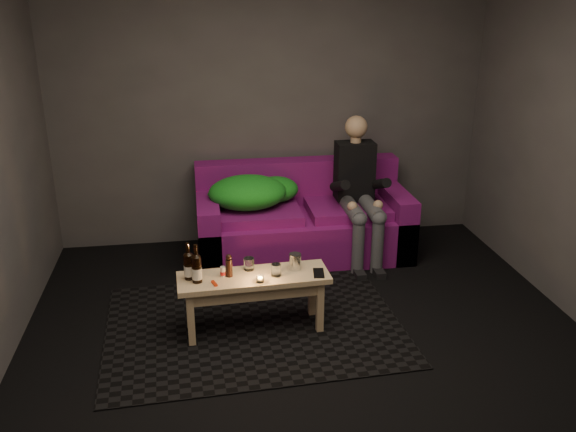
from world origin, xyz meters
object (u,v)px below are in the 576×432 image
(person, at_px, (358,188))
(coffee_table, at_px, (254,285))
(beer_bottle_b, at_px, (197,268))
(steel_cup, at_px, (295,262))
(beer_bottle_a, at_px, (189,266))
(sofa, at_px, (302,222))

(person, height_order, coffee_table, person)
(beer_bottle_b, xyz_separation_m, steel_cup, (0.69, 0.10, -0.04))
(coffee_table, bearing_deg, beer_bottle_b, -173.87)
(coffee_table, distance_m, steel_cup, 0.34)
(person, bearing_deg, beer_bottle_a, -143.14)
(steel_cup, bearing_deg, person, 55.33)
(beer_bottle_b, bearing_deg, sofa, 54.06)
(person, bearing_deg, beer_bottle_b, -140.73)
(sofa, relative_size, beer_bottle_a, 7.07)
(sofa, xyz_separation_m, beer_bottle_b, (-0.97, -1.33, 0.24))
(steel_cup, bearing_deg, beer_bottle_a, -177.09)
(person, relative_size, beer_bottle_a, 4.72)
(sofa, height_order, coffee_table, sofa)
(beer_bottle_a, bearing_deg, beer_bottle_b, -46.57)
(sofa, xyz_separation_m, steel_cup, (-0.27, -1.24, 0.20))
(person, relative_size, coffee_table, 1.18)
(beer_bottle_b, distance_m, steel_cup, 0.70)
(steel_cup, bearing_deg, coffee_table, -170.05)
(beer_bottle_b, relative_size, steel_cup, 2.35)
(beer_bottle_a, relative_size, steel_cup, 2.27)
(beer_bottle_a, bearing_deg, coffee_table, -1.97)
(beer_bottle_a, relative_size, beer_bottle_b, 0.97)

